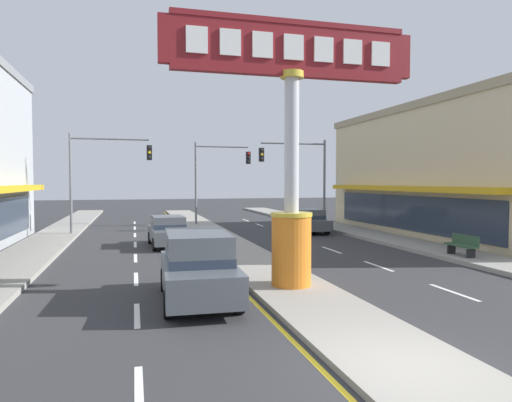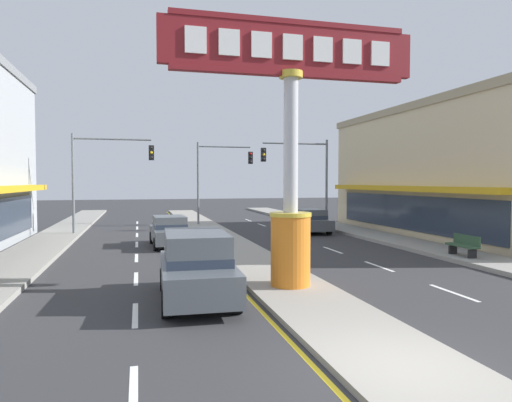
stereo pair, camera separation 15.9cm
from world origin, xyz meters
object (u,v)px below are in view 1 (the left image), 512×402
(storefront_right, at_px, (469,171))
(suv_near_left_lane, at_px, (198,265))
(traffic_light_left_side, at_px, (101,166))
(traffic_light_right_side, at_px, (301,168))
(street_bench, at_px, (462,245))
(traffic_light_median_far, at_px, (216,169))
(district_sign, at_px, (292,146))
(sedan_far_right_lane, at_px, (168,231))
(sedan_near_right_lane, at_px, (308,220))

(storefront_right, distance_m, suv_near_left_lane, 21.42)
(traffic_light_left_side, distance_m, suv_near_left_lane, 17.57)
(traffic_light_right_side, distance_m, street_bench, 14.12)
(traffic_light_right_side, bearing_deg, street_bench, -80.59)
(storefront_right, relative_size, street_bench, 12.12)
(traffic_light_median_far, bearing_deg, suv_near_left_lane, -101.24)
(district_sign, bearing_deg, storefront_right, 34.99)
(district_sign, xyz_separation_m, suv_near_left_lane, (-2.93, -0.54, -3.39))
(district_sign, bearing_deg, traffic_light_median_far, 86.37)
(district_sign, xyz_separation_m, storefront_right, (15.13, 10.59, -0.45))
(sedan_far_right_lane, bearing_deg, traffic_light_median_far, 67.45)
(district_sign, bearing_deg, sedan_near_right_lane, 66.93)
(district_sign, xyz_separation_m, traffic_light_left_side, (-6.52, 16.36, -0.13))
(district_sign, distance_m, suv_near_left_lane, 4.52)
(storefront_right, bearing_deg, traffic_light_median_far, 143.35)
(traffic_light_right_side, xyz_separation_m, suv_near_left_lane, (-9.45, -17.24, -3.26))
(traffic_light_left_side, relative_size, traffic_light_right_side, 1.00)
(traffic_light_left_side, bearing_deg, traffic_light_right_side, 1.52)
(district_sign, relative_size, traffic_light_left_side, 1.29)
(storefront_right, relative_size, suv_near_left_lane, 4.16)
(traffic_light_left_side, xyz_separation_m, traffic_light_median_far, (7.84, 4.51, -0.05))
(traffic_light_right_side, height_order, sedan_far_right_lane, traffic_light_right_side)
(traffic_light_left_side, xyz_separation_m, traffic_light_right_side, (13.04, 0.35, 0.00))
(traffic_light_median_far, relative_size, street_bench, 3.87)
(sedan_far_right_lane, distance_m, suv_near_left_lane, 11.15)
(storefront_right, distance_m, traffic_light_right_side, 10.56)
(sedan_far_right_lane, relative_size, street_bench, 2.73)
(traffic_light_right_side, xyz_separation_m, traffic_light_median_far, (-5.20, 4.16, -0.05))
(sedan_near_right_lane, bearing_deg, traffic_light_right_side, 82.12)
(storefront_right, xyz_separation_m, traffic_light_left_side, (-21.65, 5.77, 0.32))
(sedan_near_right_lane, bearing_deg, traffic_light_median_far, 128.23)
(district_sign, distance_m, storefront_right, 18.47)
(traffic_light_median_far, bearing_deg, storefront_right, -36.65)
(traffic_light_right_side, relative_size, sedan_far_right_lane, 1.42)
(district_sign, bearing_deg, sedan_far_right_lane, 105.47)
(traffic_light_median_far, bearing_deg, traffic_light_right_side, -38.70)
(traffic_light_left_side, height_order, street_bench, traffic_light_left_side)
(traffic_light_median_far, bearing_deg, traffic_light_left_side, -150.10)
(traffic_light_left_side, height_order, sedan_near_right_lane, traffic_light_left_side)
(storefront_right, xyz_separation_m, sedan_far_right_lane, (-18.07, 0.02, -3.14))
(storefront_right, bearing_deg, traffic_light_right_side, 144.64)
(sedan_far_right_lane, bearing_deg, street_bench, -32.25)
(storefront_right, xyz_separation_m, sedan_near_right_lane, (-8.90, 4.04, -3.14))
(district_sign, relative_size, traffic_light_right_side, 1.29)
(district_sign, height_order, sedan_near_right_lane, district_sign)
(traffic_light_left_side, height_order, traffic_light_median_far, same)
(traffic_light_right_side, distance_m, sedan_near_right_lane, 4.04)
(traffic_light_left_side, bearing_deg, district_sign, -68.27)
(district_sign, height_order, traffic_light_left_side, district_sign)
(district_sign, xyz_separation_m, sedan_far_right_lane, (-2.94, 10.61, -3.59))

